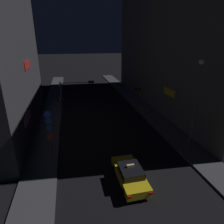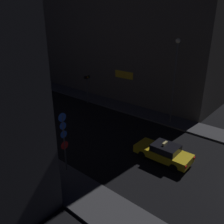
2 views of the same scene
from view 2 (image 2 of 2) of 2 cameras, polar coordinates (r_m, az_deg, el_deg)
sidewalk_right at (r=34.95m, az=-8.23°, el=4.39°), size 2.80×55.11×0.16m
building_facade_right at (r=37.59m, az=-0.41°, el=22.19°), size 10.38×34.13×21.33m
taxi at (r=18.82m, az=12.52°, el=-9.61°), size 1.86×4.47×1.62m
traffic_light_overhead at (r=26.59m, az=-22.54°, el=5.19°), size 4.79×0.42×4.80m
traffic_light_left_kerb at (r=23.13m, az=-22.39°, el=0.20°), size 0.80×0.42×3.49m
traffic_light_right_kerb at (r=30.48m, az=-6.12°, el=7.03°), size 0.80×0.42×3.75m
sign_pole_left at (r=16.41m, az=-11.74°, el=-6.20°), size 0.62×0.10×4.48m
street_lamp_near_block at (r=24.16m, az=15.19°, el=9.67°), size 0.46×0.46×8.59m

